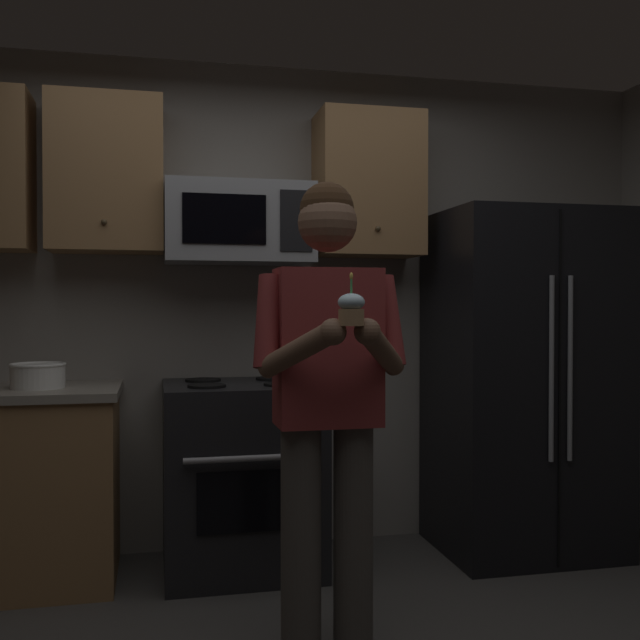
% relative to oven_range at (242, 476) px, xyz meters
% --- Properties ---
extents(wall_back, '(4.40, 0.10, 2.60)m').
position_rel_oven_range_xyz_m(wall_back, '(0.15, 0.39, 0.84)').
color(wall_back, gray).
rests_on(wall_back, ground).
extents(oven_range, '(0.76, 0.70, 0.93)m').
position_rel_oven_range_xyz_m(oven_range, '(0.00, 0.00, 0.00)').
color(oven_range, black).
rests_on(oven_range, ground).
extents(microwave, '(0.74, 0.41, 0.40)m').
position_rel_oven_range_xyz_m(microwave, '(0.00, 0.12, 1.26)').
color(microwave, '#9EA0A5').
extents(refrigerator, '(0.90, 0.75, 1.80)m').
position_rel_oven_range_xyz_m(refrigerator, '(1.50, -0.04, 0.44)').
color(refrigerator, black).
rests_on(refrigerator, ground).
extents(cabinet_row_upper, '(2.78, 0.36, 0.76)m').
position_rel_oven_range_xyz_m(cabinet_row_upper, '(-0.57, 0.17, 1.49)').
color(cabinet_row_upper, '#9E7247').
extents(bowl_large_white, '(0.25, 0.25, 0.12)m').
position_rel_oven_range_xyz_m(bowl_large_white, '(-0.95, -0.01, 0.52)').
color(bowl_large_white, white).
rests_on(bowl_large_white, counter_left).
extents(person, '(0.60, 0.48, 1.76)m').
position_rel_oven_range_xyz_m(person, '(0.21, -0.99, 0.53)').
color(person, '#4C4742').
rests_on(person, ground).
extents(cupcake, '(0.09, 0.09, 0.17)m').
position_rel_oven_range_xyz_m(cupcake, '(0.21, -1.32, 0.83)').
color(cupcake, '#A87F56').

